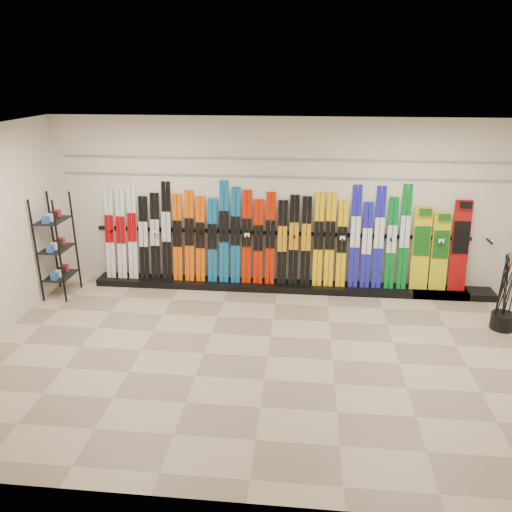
# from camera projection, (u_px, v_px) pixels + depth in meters

# --- Properties ---
(floor) EXTENTS (8.00, 8.00, 0.00)m
(floor) POSITION_uv_depth(u_px,v_px,m) (268.00, 357.00, 6.86)
(floor) COLOR gray
(floor) RESTS_ON ground
(back_wall) EXTENTS (8.00, 0.00, 8.00)m
(back_wall) POSITION_uv_depth(u_px,v_px,m) (279.00, 205.00, 8.68)
(back_wall) COLOR beige
(back_wall) RESTS_ON floor
(ceiling) EXTENTS (8.00, 8.00, 0.00)m
(ceiling) POSITION_uv_depth(u_px,v_px,m) (270.00, 134.00, 5.82)
(ceiling) COLOR silver
(ceiling) RESTS_ON back_wall
(ski_rack_base) EXTENTS (8.00, 0.40, 0.12)m
(ski_rack_base) POSITION_uv_depth(u_px,v_px,m) (290.00, 287.00, 8.95)
(ski_rack_base) COLOR black
(ski_rack_base) RESTS_ON floor
(skis) EXTENTS (5.38, 0.30, 1.83)m
(skis) POSITION_uv_depth(u_px,v_px,m) (254.00, 238.00, 8.78)
(skis) COLOR silver
(skis) RESTS_ON ski_rack_base
(snowboards) EXTENTS (0.94, 0.24, 1.56)m
(snowboards) POSITION_uv_depth(u_px,v_px,m) (441.00, 249.00, 8.51)
(snowboards) COLOR gold
(snowboards) RESTS_ON ski_rack_base
(accessory_rack) EXTENTS (0.40, 0.60, 1.78)m
(accessory_rack) POSITION_uv_depth(u_px,v_px,m) (56.00, 246.00, 8.49)
(accessory_rack) COLOR black
(accessory_rack) RESTS_ON floor
(pole_bin) EXTENTS (0.35, 0.35, 0.25)m
(pole_bin) POSITION_uv_depth(u_px,v_px,m) (503.00, 321.00, 7.57)
(pole_bin) COLOR black
(pole_bin) RESTS_ON floor
(ski_poles) EXTENTS (0.27, 0.36, 1.18)m
(ski_poles) POSITION_uv_depth(u_px,v_px,m) (505.00, 291.00, 7.45)
(ski_poles) COLOR black
(ski_poles) RESTS_ON pole_bin
(slatwall_rail_0) EXTENTS (7.60, 0.02, 0.03)m
(slatwall_rail_0) POSITION_uv_depth(u_px,v_px,m) (280.00, 177.00, 8.48)
(slatwall_rail_0) COLOR gray
(slatwall_rail_0) RESTS_ON back_wall
(slatwall_rail_1) EXTENTS (7.60, 0.02, 0.03)m
(slatwall_rail_1) POSITION_uv_depth(u_px,v_px,m) (280.00, 159.00, 8.38)
(slatwall_rail_1) COLOR gray
(slatwall_rail_1) RESTS_ON back_wall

